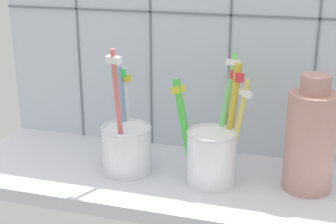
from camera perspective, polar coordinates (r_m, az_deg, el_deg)
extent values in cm
cube|color=silver|center=(75.60, 0.11, -7.77)|extent=(64.00, 22.00, 2.00)
cube|color=silver|center=(80.14, 2.65, 9.94)|extent=(64.00, 2.00, 45.00)
cube|color=slate|center=(85.89, -10.24, 10.26)|extent=(0.30, 0.20, 45.00)
cube|color=slate|center=(80.91, -2.00, 10.03)|extent=(0.30, 0.20, 45.00)
cube|color=slate|center=(77.75, 7.08, 9.54)|extent=(0.30, 0.20, 45.00)
cube|color=slate|center=(76.61, 16.65, 8.77)|extent=(0.30, 0.20, 45.00)
cube|color=slate|center=(78.84, 2.47, 11.05)|extent=(64.00, 0.20, 0.30)
cylinder|color=white|center=(75.25, -4.67, -4.26)|extent=(7.27, 7.27, 6.84)
torus|color=silver|center=(73.98, -4.74, -1.82)|extent=(7.41, 7.41, 0.50)
cylinder|color=#7491BD|center=(76.93, -5.15, -0.49)|extent=(3.95, 5.15, 14.52)
cube|color=green|center=(76.87, -5.57, 4.36)|extent=(2.34, 2.06, 1.32)
cylinder|color=white|center=(78.10, -4.70, -0.29)|extent=(3.30, 6.05, 14.22)
cube|color=yellow|center=(78.42, -4.86, 3.81)|extent=(2.25, 1.86, 1.28)
cylinder|color=#D96969|center=(70.78, -5.58, -0.26)|extent=(1.41, 2.52, 18.88)
cube|color=white|center=(68.12, -6.15, 5.89)|extent=(2.36, 1.56, 1.01)
cylinder|color=white|center=(71.70, 4.91, -5.17)|extent=(6.95, 6.95, 7.53)
torus|color=silver|center=(70.26, 4.99, -2.37)|extent=(7.11, 7.11, 0.50)
cylinder|color=#49D046|center=(72.38, 1.91, -1.86)|extent=(4.69, 3.51, 14.06)
cube|color=yellow|center=(71.68, 1.17, 2.56)|extent=(1.99, 2.27, 1.19)
cylinder|color=#DEC95C|center=(70.79, 7.81, -2.20)|extent=(3.13, 2.86, 14.65)
cube|color=white|center=(69.57, 8.71, 2.11)|extent=(2.18, 2.33, 0.98)
cylinder|color=#79E277|center=(72.99, 6.37, -0.37)|extent=(2.62, 6.74, 17.46)
cube|color=white|center=(73.09, 7.42, 5.54)|extent=(2.41, 1.55, 1.09)
cylinder|color=gold|center=(71.78, 7.15, -1.02)|extent=(2.77, 2.49, 16.62)
cube|color=#E5333F|center=(70.15, 7.79, 4.02)|extent=(2.34, 2.60, 1.27)
cylinder|color=tan|center=(71.17, 15.75, -3.28)|extent=(6.72, 6.72, 13.83)
cylinder|color=tan|center=(68.63, 16.35, 3.05)|extent=(3.98, 3.98, 2.49)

